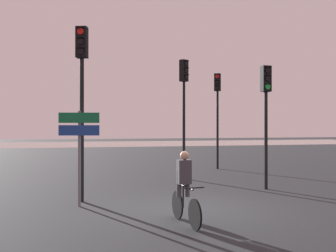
# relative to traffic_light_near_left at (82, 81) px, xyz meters

# --- Properties ---
(ground_plane) EXTENTS (120.00, 120.00, 0.00)m
(ground_plane) POSITION_rel_traffic_light_near_left_xyz_m (2.85, -1.80, -3.48)
(ground_plane) COLOR black
(water_strip) EXTENTS (80.00, 16.00, 0.01)m
(water_strip) POSITION_rel_traffic_light_near_left_xyz_m (2.85, 37.46, -3.48)
(water_strip) COLOR gray
(water_strip) RESTS_ON ground
(traffic_light_near_left) EXTENTS (0.38, 0.40, 5.06)m
(traffic_light_near_left) POSITION_rel_traffic_light_near_left_xyz_m (0.00, 0.00, 0.00)
(traffic_light_near_left) COLOR black
(traffic_light_near_left) RESTS_ON ground
(traffic_light_far_right) EXTENTS (0.40, 0.42, 4.93)m
(traffic_light_far_right) POSITION_rel_traffic_light_near_left_xyz_m (6.93, 7.05, -0.09)
(traffic_light_far_right) COLOR black
(traffic_light_far_right) RESTS_ON ground
(traffic_light_center) EXTENTS (0.40, 0.42, 4.96)m
(traffic_light_center) POSITION_rel_traffic_light_near_left_xyz_m (4.19, 3.85, -0.07)
(traffic_light_center) COLOR black
(traffic_light_center) RESTS_ON ground
(traffic_light_near_right) EXTENTS (0.33, 0.34, 4.29)m
(traffic_light_near_right) POSITION_rel_traffic_light_near_left_xyz_m (6.25, 0.70, -0.50)
(traffic_light_near_right) COLOR black
(traffic_light_near_right) RESTS_ON ground
(direction_sign_post) EXTENTS (1.08, 0.28, 2.60)m
(direction_sign_post) POSITION_rel_traffic_light_near_left_xyz_m (-0.08, -0.69, -1.69)
(direction_sign_post) COLOR slate
(direction_sign_post) RESTS_ON ground
(cyclist) EXTENTS (0.46, 1.71, 1.62)m
(cyclist) POSITION_rel_traffic_light_near_left_xyz_m (2.20, -3.06, -2.66)
(cyclist) COLOR black
(cyclist) RESTS_ON ground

